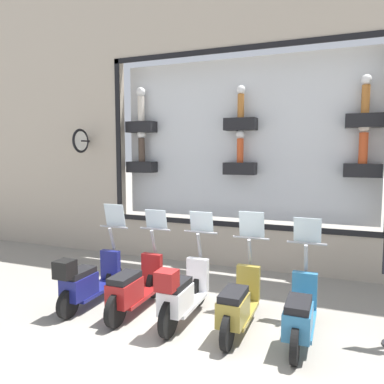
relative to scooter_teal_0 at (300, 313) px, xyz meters
name	(u,v)px	position (x,y,z in m)	size (l,w,h in m)	color
ground_plane	(175,332)	(-0.36, 1.75, -0.43)	(120.00, 120.00, 0.00)	gray
building_facade	(240,85)	(3.24, 1.75, 3.74)	(1.23, 36.00, 8.17)	#ADA08E
scooter_teal_0	(300,313)	(0.00, 0.00, 0.00)	(1.80, 0.61, 1.65)	black
scooter_olive_1	(238,303)	(0.00, 0.89, 0.01)	(1.80, 0.61, 1.69)	black
scooter_white_2	(182,293)	(-0.05, 1.77, 0.06)	(1.81, 0.61, 1.64)	black
scooter_red_3	(134,287)	(0.00, 2.66, 0.01)	(1.81, 0.60, 1.62)	black
scooter_navy_4	(87,280)	(-0.06, 3.54, 0.04)	(1.79, 0.61, 1.68)	black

